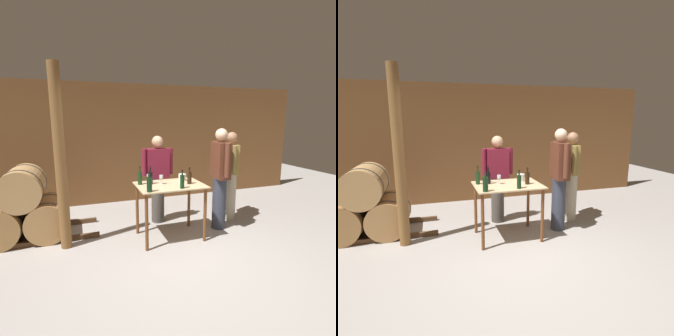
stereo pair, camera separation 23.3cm
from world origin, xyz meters
TOP-DOWN VIEW (x-y plane):
  - ground_plane at (0.00, 0.00)m, footprint 14.00×14.00m
  - back_wall at (0.00, 2.98)m, footprint 8.40×0.05m
  - barrel_rack at (-2.24, 1.54)m, footprint 2.23×0.85m
  - tasting_table at (-0.02, 0.80)m, footprint 1.07×0.75m
  - wooden_post at (-1.63, 1.00)m, footprint 0.16×0.16m
  - wine_bottle_far_left at (-0.47, 0.96)m, footprint 0.07×0.07m
  - wine_bottle_left at (-0.44, 0.50)m, footprint 0.08×0.08m
  - wine_bottle_center at (-0.30, 0.94)m, footprint 0.07×0.07m
  - wine_bottle_right at (0.08, 0.53)m, footprint 0.07×0.07m
  - wine_bottle_far_right at (0.29, 0.74)m, footprint 0.07×0.07m
  - wine_glass_near_left at (-0.30, 1.06)m, footprint 0.06×0.06m
  - wine_glass_near_center at (-0.14, 0.87)m, footprint 0.06×0.06m
  - ice_bucket at (0.26, 0.98)m, footprint 0.13×0.13m
  - person_host at (0.93, 0.87)m, footprint 0.25×0.59m
  - person_visitor_with_scarf at (-0.01, 1.52)m, footprint 0.59×0.24m
  - person_visitor_bearded at (1.33, 1.18)m, footprint 0.34×0.56m

SIDE VIEW (x-z plane):
  - ground_plane at x=0.00m, z-range 0.00..0.00m
  - barrel_rack at x=-2.24m, z-range -0.11..1.09m
  - tasting_table at x=-0.02m, z-range 0.28..1.18m
  - person_visitor_with_scarf at x=-0.01m, z-range 0.04..1.67m
  - person_visitor_bearded at x=1.33m, z-range 0.05..1.74m
  - person_host at x=0.93m, z-range 0.06..1.83m
  - ice_bucket at x=0.26m, z-range 0.90..1.01m
  - wine_glass_near_left at x=-0.30m, z-range 0.93..1.06m
  - wine_bottle_center at x=-0.30m, z-range 0.86..1.14m
  - wine_bottle_far_right at x=0.29m, z-range 0.87..1.14m
  - wine_glass_near_center at x=-0.14m, z-range 0.93..1.08m
  - wine_bottle_right at x=0.08m, z-range 0.87..1.15m
  - wine_bottle_far_left at x=-0.47m, z-range 0.86..1.16m
  - wine_bottle_left at x=-0.44m, z-range 0.86..1.16m
  - back_wall at x=0.00m, z-range 0.00..2.70m
  - wooden_post at x=-1.63m, z-range 0.00..2.70m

